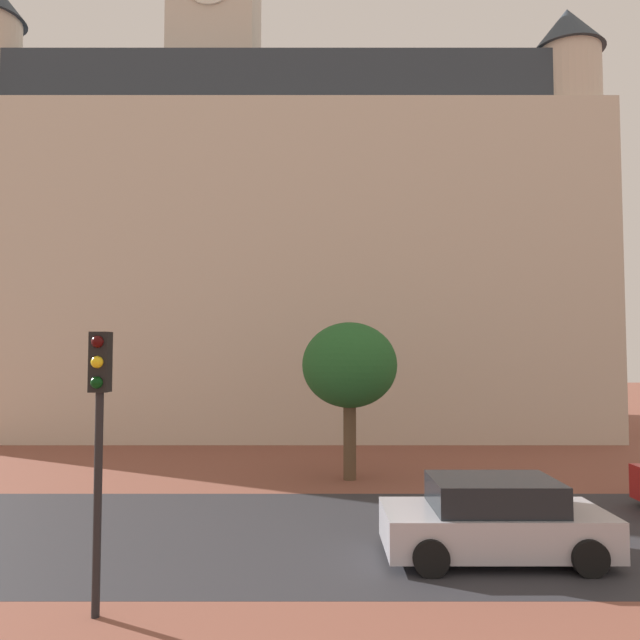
{
  "coord_description": "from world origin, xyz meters",
  "views": [
    {
      "loc": [
        0.24,
        -2.89,
        3.88
      ],
      "look_at": [
        0.3,
        10.13,
        4.58
      ],
      "focal_mm": 32.83,
      "sensor_mm": 36.0,
      "label": 1
    }
  ],
  "objects": [
    {
      "name": "ground_plane",
      "position": [
        0.0,
        10.0,
        0.0
      ],
      "size": [
        120.0,
        120.0,
        0.0
      ],
      "primitive_type": "plane",
      "color": "brown"
    },
    {
      "name": "street_asphalt_strip",
      "position": [
        0.0,
        9.84,
        0.0
      ],
      "size": [
        120.0,
        6.87,
        0.0
      ],
      "primitive_type": "cube",
      "color": "#2D2D33",
      "rests_on": "ground_plane"
    },
    {
      "name": "landmark_building",
      "position": [
        -1.98,
        28.7,
        9.01
      ],
      "size": [
        29.61,
        14.95,
        30.69
      ],
      "color": "beige",
      "rests_on": "ground_plane"
    },
    {
      "name": "car_silver",
      "position": [
        3.53,
        8.33,
        0.7
      ],
      "size": [
        4.15,
        2.07,
        1.48
      ],
      "color": "#B2B2BC",
      "rests_on": "ground_plane"
    },
    {
      "name": "traffic_light_pole",
      "position": [
        -3.04,
        5.85,
        2.94
      ],
      "size": [
        0.28,
        0.34,
        4.17
      ],
      "color": "black",
      "rests_on": "ground_plane"
    },
    {
      "name": "tree_curb_far",
      "position": [
        1.15,
        15.02,
        3.43
      ],
      "size": [
        2.9,
        2.9,
        4.77
      ],
      "color": "brown",
      "rests_on": "ground_plane"
    }
  ]
}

